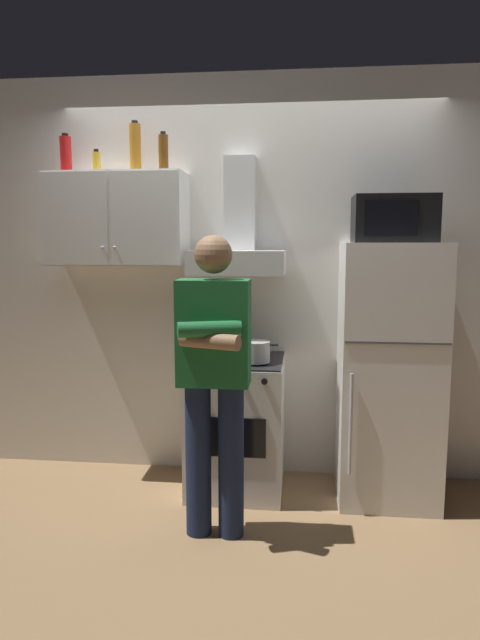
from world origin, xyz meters
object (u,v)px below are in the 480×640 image
(range_hood, at_px, (239,243))
(microwave, at_px, (393,219))
(person_standing, at_px, (214,375))
(bottle_liquor_amber, at_px, (135,148))
(refrigerator, at_px, (388,372))
(cooking_pot, at_px, (255,352))
(bottle_soda_red, at_px, (66,155))
(bottle_spice_jar, at_px, (97,162))
(bottle_beer_brown, at_px, (163,153))
(upper_cabinet, at_px, (117,219))
(stove_oven, at_px, (237,424))

(range_hood, xyz_separation_m, microwave, (0.95, -0.11, 0.14))
(person_standing, xyz_separation_m, bottle_liquor_amber, (-0.63, 0.77, 1.31))
(refrigerator, distance_m, cooking_pot, 0.84)
(bottle_soda_red, height_order, bottle_spice_jar, bottle_soda_red)
(person_standing, distance_m, bottle_spice_jar, 1.66)
(bottle_soda_red, relative_size, bottle_spice_jar, 1.72)
(bottle_beer_brown, distance_m, bottle_liquor_amber, 0.21)
(refrigerator, relative_size, person_standing, 0.98)
(upper_cabinet, relative_size, person_standing, 0.55)
(bottle_spice_jar, bearing_deg, bottle_beer_brown, -0.51)
(microwave, xyz_separation_m, cooking_pot, (-0.82, -0.14, -0.80))
(cooking_pot, distance_m, bottle_beer_brown, 1.39)
(cooking_pot, bearing_deg, bottle_beer_brown, 159.32)
(upper_cabinet, xyz_separation_m, bottle_soda_red, (-0.34, 0.01, 0.42))
(upper_cabinet, xyz_separation_m, bottle_spice_jar, (-0.12, -0.01, 0.37))
(microwave, bearing_deg, cooking_pot, -170.43)
(refrigerator, xyz_separation_m, bottle_spice_jar, (-1.87, 0.11, 1.32))
(range_hood, bearing_deg, refrigerator, -7.55)
(refrigerator, bearing_deg, upper_cabinet, 175.93)
(microwave, relative_size, bottle_beer_brown, 1.95)
(upper_cabinet, relative_size, cooking_pot, 3.19)
(bottle_soda_red, distance_m, bottle_liquor_amber, 0.46)
(stove_oven, height_order, microwave, microwave)
(bottle_beer_brown, bearing_deg, stove_oven, -13.05)
(range_hood, bearing_deg, stove_oven, -90.00)
(cooking_pot, bearing_deg, stove_oven, 137.51)
(cooking_pot, xyz_separation_m, bottle_liquor_amber, (-0.81, 0.29, 1.27))
(upper_cabinet, distance_m, refrigerator, 2.00)
(upper_cabinet, bearing_deg, bottle_spice_jar, -175.36)
(refrigerator, distance_m, bottle_soda_red, 2.50)
(cooking_pot, bearing_deg, bottle_spice_jar, 167.46)
(range_hood, height_order, person_standing, range_hood)
(bottle_soda_red, bearing_deg, bottle_liquor_amber, 3.97)
(bottle_beer_brown, distance_m, bottle_spice_jar, 0.45)
(upper_cabinet, xyz_separation_m, microwave, (1.75, -0.11, -0.01))
(person_standing, bearing_deg, stove_oven, 85.28)
(person_standing, relative_size, bottle_liquor_amber, 5.01)
(stove_oven, bearing_deg, microwave, 1.15)
(stove_oven, bearing_deg, bottle_spice_jar, 172.89)
(refrigerator, bearing_deg, range_hood, 172.45)
(cooking_pot, xyz_separation_m, bottle_soda_red, (-1.27, 0.26, 1.23))
(stove_oven, distance_m, range_hood, 1.17)
(upper_cabinet, distance_m, bottle_soda_red, 0.54)
(bottle_beer_brown, bearing_deg, upper_cabinet, 177.49)
(range_hood, height_order, bottle_liquor_amber, bottle_liquor_amber)
(refrigerator, height_order, person_standing, person_standing)
(stove_oven, bearing_deg, person_standing, -94.72)
(upper_cabinet, height_order, range_hood, range_hood)
(stove_oven, bearing_deg, upper_cabinet, 171.10)
(cooking_pot, relative_size, bottle_beer_brown, 1.15)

